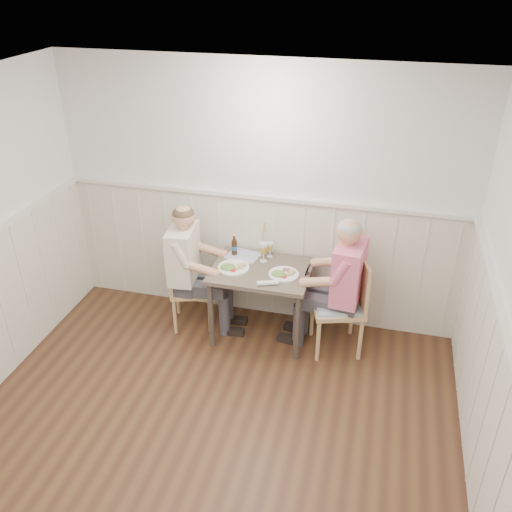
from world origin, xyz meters
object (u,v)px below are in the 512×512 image
Objects in this scene: chair_left at (187,284)px; man_in_pink at (342,296)px; grass_vase at (262,240)px; chair_right at (344,301)px; dining_table at (261,278)px; beer_bottle at (234,247)px; diner_cream at (189,277)px.

man_in_pink reaches higher than chair_left.
man_in_pink is 0.94m from grass_vase.
chair_right is at bearing -18.21° from grass_vase.
grass_vase reaches higher than chair_right.
dining_table is 0.78m from man_in_pink.
beer_bottle is (-1.12, 0.22, 0.31)m from chair_right.
diner_cream is 0.54m from beer_bottle.
dining_table is at bearing -32.80° from beer_bottle.
diner_cream is at bearing -30.93° from chair_left.
man_in_pink is at bearing -1.56° from dining_table.
diner_cream is (-1.50, -0.01, -0.02)m from man_in_pink.
grass_vase is (-0.83, 0.29, 0.34)m from man_in_pink.
chair_left is at bearing 179.41° from man_in_pink.
man_in_pink reaches higher than grass_vase.
beer_bottle is at bearing 147.20° from dining_table.
beer_bottle is 0.28m from grass_vase.
chair_left is 0.11m from diner_cream.
grass_vase is at bearing 160.79° from man_in_pink.
beer_bottle is (-1.10, 0.23, 0.26)m from man_in_pink.
grass_vase is (-0.86, 0.28, 0.39)m from chair_right.
dining_table is 0.95× the size of chair_right.
beer_bottle is 0.54× the size of grass_vase.
diner_cream is 6.70× the size of beer_bottle.
dining_table is 0.79m from chair_left.
dining_table is 0.81m from chair_right.
dining_table is at bearing -77.58° from grass_vase.
chair_right reaches higher than chair_left.
man_in_pink reaches higher than diner_cream.
chair_left is at bearing -154.31° from beer_bottle.
man_in_pink is 1.03× the size of diner_cream.
chair_left is 0.64× the size of diner_cream.
chair_right is at bearing -0.30° from chair_left.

